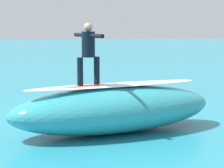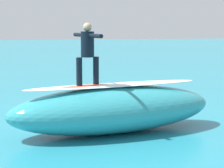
% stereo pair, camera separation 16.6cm
% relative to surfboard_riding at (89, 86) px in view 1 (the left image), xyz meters
% --- Properties ---
extents(ground_plane, '(120.00, 120.00, 0.00)m').
position_rel_surfboard_riding_xyz_m(ground_plane, '(-0.41, -2.87, -1.37)').
color(ground_plane, teal).
extents(wave_crest, '(6.44, 3.46, 1.33)m').
position_rel_surfboard_riding_xyz_m(wave_crest, '(-0.75, -0.18, -0.71)').
color(wave_crest, teal).
rests_on(wave_crest, ground_plane).
extents(wave_foam_lip, '(5.23, 1.91, 0.08)m').
position_rel_surfboard_riding_xyz_m(wave_foam_lip, '(-0.75, -0.18, -0.01)').
color(wave_foam_lip, white).
rests_on(wave_foam_lip, wave_crest).
extents(surfboard_riding, '(1.92, 1.09, 0.09)m').
position_rel_surfboard_riding_xyz_m(surfboard_riding, '(0.00, 0.00, 0.00)').
color(surfboard_riding, '#E0563D').
rests_on(surfboard_riding, wave_crest).
extents(surfer_riding, '(0.67, 1.55, 1.70)m').
position_rel_surfboard_riding_xyz_m(surfer_riding, '(0.00, 0.00, 1.04)').
color(surfer_riding, black).
rests_on(surfer_riding, surfboard_riding).
extents(surfboard_paddling, '(1.28, 2.09, 0.07)m').
position_rel_surfboard_riding_xyz_m(surfboard_paddling, '(-1.91, -3.54, -1.33)').
color(surfboard_paddling, silver).
rests_on(surfboard_paddling, ground_plane).
extents(surfer_paddling, '(0.86, 1.59, 0.30)m').
position_rel_surfboard_riding_xyz_m(surfer_paddling, '(-1.86, -3.66, -1.17)').
color(surfer_paddling, black).
rests_on(surfer_paddling, surfboard_paddling).
extents(foam_patch_mid, '(1.42, 1.43, 0.08)m').
position_rel_surfboard_riding_xyz_m(foam_patch_mid, '(-1.00, -0.76, -1.33)').
color(foam_patch_mid, white).
rests_on(foam_patch_mid, ground_plane).
extents(foam_patch_far, '(0.64, 0.67, 0.09)m').
position_rel_surfboard_riding_xyz_m(foam_patch_far, '(-2.88, -3.59, -1.32)').
color(foam_patch_far, white).
rests_on(foam_patch_far, ground_plane).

